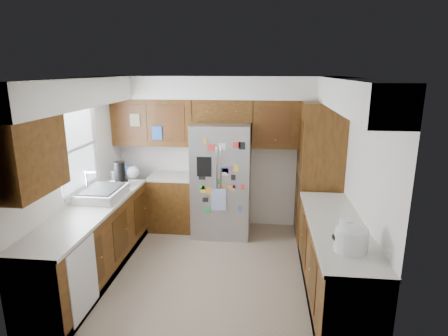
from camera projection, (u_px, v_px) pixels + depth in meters
The scene contains 12 objects.
floor at pixel (212, 269), 5.03m from camera, with size 3.60×3.60×0.00m, color gray.
room_shell at pixel (206, 130), 4.93m from camera, with size 3.64×3.24×2.52m.
left_counter_run at pixel (113, 234), 5.09m from camera, with size 1.36×3.20×0.92m.
right_counter_run at pixel (334, 264), 4.31m from camera, with size 0.63×2.25×0.92m.
pantry at pixel (319, 172), 5.71m from camera, with size 0.60×0.90×2.15m, color #41230C.
fridge at pixel (222, 179), 5.96m from camera, with size 0.90×0.79×1.80m.
bridge_cabinet at pixel (223, 110), 5.91m from camera, with size 0.96×0.34×0.35m, color #41230C.
fridge_top_items at pixel (226, 90), 5.80m from camera, with size 0.73×0.31×0.30m.
sink_assembly at pixel (102, 193), 5.03m from camera, with size 0.52×0.70×0.37m.
left_counter_clutter at pixel (125, 174), 5.73m from camera, with size 0.35×0.77×0.38m.
rice_cooker at pixel (351, 236), 3.54m from camera, with size 0.33×0.32×0.28m.
paper_towel at pixel (345, 234), 3.60m from camera, with size 0.13×0.13×0.29m, color white.
Camera 1 is at (0.65, -4.48, 2.59)m, focal length 30.00 mm.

